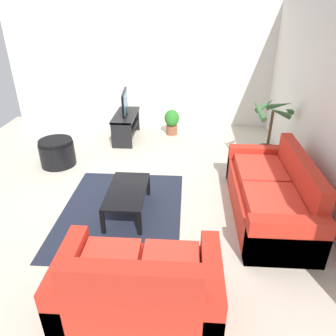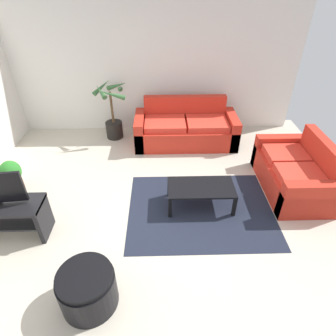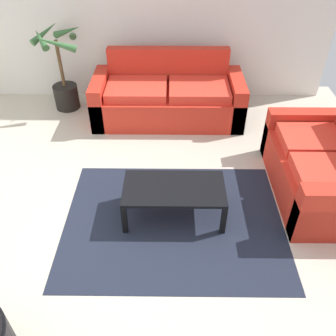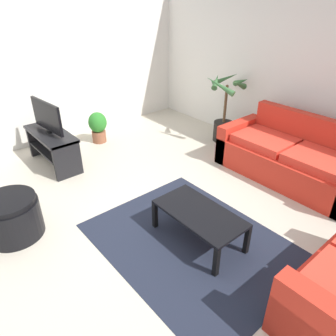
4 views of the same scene
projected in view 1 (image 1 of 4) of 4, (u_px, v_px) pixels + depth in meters
ground_plane at (117, 187)px, 5.19m from camera, size 6.60×6.60×0.00m
wall_back at (325, 110)px, 4.39m from camera, size 6.00×0.06×2.70m
wall_left at (140, 67)px, 7.20m from camera, size 0.06×6.00×2.70m
couch_main at (271, 196)px, 4.39m from camera, size 2.08×0.90×0.90m
couch_loveseat at (139, 287)px, 3.00m from camera, size 0.90×1.53×0.90m
tv_stand at (126, 123)px, 6.82m from camera, size 1.10×0.45×0.55m
tv at (125, 102)px, 6.61m from camera, size 0.79×0.12×0.49m
coffee_table at (127, 193)px, 4.41m from camera, size 1.00×0.53×0.37m
area_rug at (121, 212)px, 4.57m from camera, size 2.20×1.70×0.01m
potted_palm at (268, 141)px, 5.62m from camera, size 0.73×0.76×1.22m
potted_plant_small at (172, 121)px, 7.07m from camera, size 0.33×0.33×0.56m
ottoman at (57, 153)px, 5.77m from camera, size 0.62×0.62×0.48m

